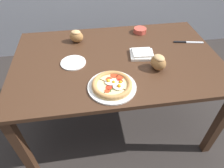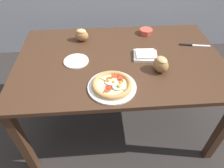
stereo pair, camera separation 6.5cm
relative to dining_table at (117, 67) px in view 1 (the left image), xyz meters
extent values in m
plane|color=#2D2826|center=(0.00, 0.00, -0.66)|extent=(12.00, 12.00, 0.00)
cube|color=#422819|center=(0.00, 0.00, 0.07)|extent=(1.54, 0.97, 0.03)
cube|color=#422819|center=(-0.72, -0.44, -0.30)|extent=(0.06, 0.06, 0.72)
cube|color=#422819|center=(0.72, -0.44, -0.30)|extent=(0.06, 0.06, 0.72)
cube|color=#422819|center=(-0.72, 0.44, -0.30)|extent=(0.06, 0.06, 0.72)
cube|color=#422819|center=(0.72, 0.44, -0.30)|extent=(0.06, 0.06, 0.72)
cylinder|color=white|center=(-0.08, -0.31, 0.09)|extent=(0.31, 0.31, 0.01)
cylinder|color=tan|center=(-0.08, -0.31, 0.10)|extent=(0.25, 0.25, 0.01)
cylinder|color=beige|center=(-0.08, -0.31, 0.11)|extent=(0.20, 0.20, 0.00)
torus|color=tan|center=(-0.08, -0.31, 0.11)|extent=(0.25, 0.25, 0.03)
cube|color=#472D19|center=(-0.12, -0.28, 0.11)|extent=(0.08, 0.07, 0.00)
cube|color=#472D19|center=(-0.12, -0.35, 0.11)|extent=(0.07, 0.08, 0.00)
cube|color=#472D19|center=(-0.04, -0.34, 0.11)|extent=(0.08, 0.07, 0.00)
cube|color=#472D19|center=(-0.05, -0.27, 0.11)|extent=(0.07, 0.08, 0.00)
cylinder|color=red|center=(-0.03, -0.29, 0.11)|extent=(0.05, 0.05, 0.00)
cylinder|color=red|center=(-0.02, -0.25, 0.11)|extent=(0.05, 0.05, 0.00)
cylinder|color=red|center=(-0.10, -0.26, 0.11)|extent=(0.04, 0.04, 0.00)
cylinder|color=red|center=(-0.10, -0.34, 0.11)|extent=(0.04, 0.04, 0.00)
cylinder|color=red|center=(-0.12, -0.36, 0.11)|extent=(0.03, 0.03, 0.00)
cylinder|color=red|center=(-0.06, -0.23, 0.11)|extent=(0.05, 0.05, 0.00)
ellipsoid|color=white|center=(-0.09, -0.30, 0.12)|extent=(0.08, 0.08, 0.01)
sphere|color=#F4AD1E|center=(-0.10, -0.29, 0.13)|extent=(0.02, 0.02, 0.02)
ellipsoid|color=white|center=(-0.05, -0.34, 0.12)|extent=(0.09, 0.08, 0.01)
sphere|color=orange|center=(-0.05, -0.35, 0.13)|extent=(0.02, 0.02, 0.02)
ellipsoid|color=white|center=(-0.04, -0.32, 0.12)|extent=(0.07, 0.06, 0.01)
sphere|color=orange|center=(-0.03, -0.31, 0.13)|extent=(0.02, 0.02, 0.02)
ellipsoid|color=white|center=(-0.08, -0.29, 0.12)|extent=(0.08, 0.08, 0.01)
sphere|color=orange|center=(-0.07, -0.30, 0.13)|extent=(0.02, 0.02, 0.02)
cylinder|color=#386B23|center=(-0.09, -0.35, 0.11)|extent=(0.01, 0.01, 0.00)
cylinder|color=#2D5B1E|center=(-0.10, -0.35, 0.11)|extent=(0.01, 0.01, 0.00)
cylinder|color=#2D5B1E|center=(-0.04, -0.26, 0.11)|extent=(0.01, 0.01, 0.00)
cylinder|color=#2D5B1E|center=(-0.10, -0.37, 0.11)|extent=(0.01, 0.01, 0.00)
cylinder|color=#C64C3D|center=(0.26, 0.35, 0.11)|extent=(0.11, 0.11, 0.04)
cylinder|color=beige|center=(0.26, 0.35, 0.11)|extent=(0.09, 0.09, 0.02)
cylinder|color=#C64C3D|center=(0.32, 0.35, 0.11)|extent=(0.01, 0.01, 0.04)
cylinder|color=#C64C3D|center=(0.30, 0.39, 0.11)|extent=(0.01, 0.01, 0.04)
cylinder|color=#C64C3D|center=(0.26, 0.40, 0.11)|extent=(0.01, 0.01, 0.04)
cylinder|color=#C64C3D|center=(0.23, 0.39, 0.11)|extent=(0.01, 0.01, 0.04)
cylinder|color=#C64C3D|center=(0.21, 0.35, 0.11)|extent=(0.01, 0.01, 0.04)
cylinder|color=#C64C3D|center=(0.23, 0.31, 0.11)|extent=(0.01, 0.01, 0.04)
cylinder|color=#C64C3D|center=(0.26, 0.29, 0.11)|extent=(0.01, 0.01, 0.04)
cylinder|color=#C64C3D|center=(0.30, 0.31, 0.11)|extent=(0.01, 0.01, 0.04)
cube|color=silver|center=(0.19, 0.00, 0.09)|extent=(0.19, 0.17, 0.02)
cube|color=silver|center=(0.19, 0.00, 0.11)|extent=(0.15, 0.13, 0.02)
ellipsoid|color=#A3703D|center=(-0.29, 0.27, 0.13)|extent=(0.14, 0.12, 0.10)
ellipsoid|color=tan|center=(-0.29, 0.27, 0.17)|extent=(0.10, 0.09, 0.03)
ellipsoid|color=olive|center=(0.26, -0.17, 0.14)|extent=(0.13, 0.15, 0.10)
ellipsoid|color=tan|center=(0.26, -0.17, 0.18)|extent=(0.09, 0.10, 0.03)
cube|color=silver|center=(0.67, 0.12, 0.09)|extent=(0.14, 0.05, 0.01)
cube|color=black|center=(0.55, 0.14, 0.09)|extent=(0.10, 0.03, 0.01)
cylinder|color=white|center=(-0.32, -0.02, 0.09)|extent=(0.18, 0.18, 0.01)
camera|label=1|loc=(-0.22, -1.20, 0.96)|focal=32.00mm
camera|label=2|loc=(-0.15, -1.21, 0.96)|focal=32.00mm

